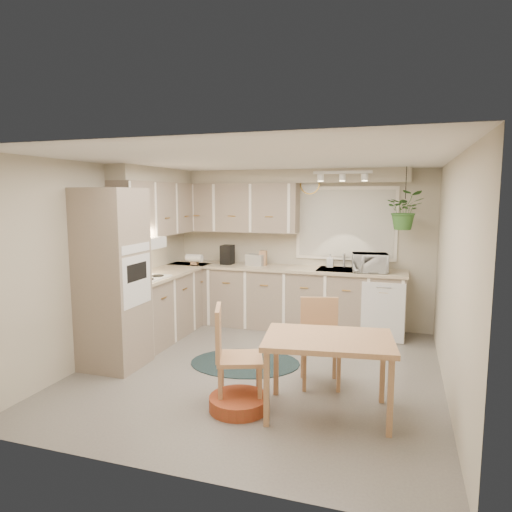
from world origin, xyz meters
name	(u,v)px	position (x,y,z in m)	size (l,w,h in m)	color
floor	(259,371)	(0.00, 0.00, 0.00)	(4.20, 4.20, 0.00)	slate
ceiling	(260,160)	(0.00, 0.00, 2.40)	(4.20, 4.20, 0.00)	silver
wall_back	(300,248)	(0.00, 2.10, 1.20)	(4.00, 0.04, 2.40)	#B6AD96
wall_front	(168,314)	(0.00, -2.10, 1.20)	(4.00, 0.04, 2.40)	#B6AD96
wall_left	(108,261)	(-2.00, 0.00, 1.20)	(0.04, 4.20, 2.40)	#B6AD96
wall_right	(452,278)	(2.00, 0.00, 1.20)	(0.04, 4.20, 2.40)	#B6AD96
base_cab_left	(165,305)	(-1.70, 0.88, 0.45)	(0.60, 1.85, 0.90)	gray
base_cab_back	(282,298)	(-0.20, 1.80, 0.45)	(3.60, 0.60, 0.90)	gray
counter_left	(165,273)	(-1.69, 0.88, 0.92)	(0.64, 1.89, 0.04)	tan
counter_back	(282,268)	(-0.20, 1.79, 0.92)	(3.64, 0.64, 0.04)	tan
oven_stack	(113,279)	(-1.68, -0.38, 1.05)	(0.65, 0.65, 2.10)	gray
wall_oven_face	(137,281)	(-1.35, -0.38, 1.05)	(0.02, 0.56, 0.58)	silver
upper_cab_left	(159,209)	(-1.82, 1.00, 1.83)	(0.35, 2.00, 0.75)	gray
upper_cab_back	(236,208)	(-1.00, 1.93, 1.83)	(2.00, 0.35, 0.75)	gray
soffit_left	(157,175)	(-1.85, 1.00, 2.30)	(0.30, 2.00, 0.20)	#B6AD96
soffit_back	(286,176)	(-0.20, 1.95, 2.30)	(3.60, 0.30, 0.20)	#B6AD96
cooktop	(144,278)	(-1.68, 0.30, 0.94)	(0.52, 0.58, 0.02)	silver
range_hood	(141,243)	(-1.70, 0.30, 1.40)	(0.40, 0.60, 0.14)	silver
window_blinds	(346,223)	(0.70, 2.07, 1.60)	(1.40, 0.02, 1.00)	silver
window_frame	(346,223)	(0.70, 2.08, 1.60)	(1.50, 0.02, 1.10)	white
sink	(342,272)	(0.70, 1.80, 0.90)	(0.70, 0.48, 0.10)	#A5A7AD
dishwasher_front	(383,313)	(1.30, 1.49, 0.42)	(0.58, 0.01, 0.83)	silver
track_light_bar	(342,172)	(0.70, 1.55, 2.33)	(0.80, 0.04, 0.04)	silver
wall_clock	(310,185)	(0.15, 2.07, 2.18)	(0.30, 0.30, 0.03)	gold
dining_table	(328,376)	(0.91, -0.81, 0.37)	(1.16, 0.77, 0.73)	tan
chair_left	(240,355)	(0.07, -0.85, 0.48)	(0.45, 0.45, 0.97)	tan
chair_back	(320,343)	(0.73, -0.18, 0.46)	(0.43, 0.43, 0.92)	tan
braided_rug	(245,363)	(-0.24, 0.17, 0.01)	(1.32, 0.99, 0.01)	black
pet_bed	(239,403)	(0.10, -0.99, 0.07)	(0.56, 0.56, 0.13)	#A13420
microwave	(370,261)	(1.09, 1.70, 1.10)	(0.48, 0.27, 0.33)	silver
soap_bottle	(330,264)	(0.50, 1.95, 0.99)	(0.10, 0.21, 0.10)	silver
hanging_plant	(405,214)	(1.53, 1.70, 1.76)	(0.48, 0.53, 0.42)	#356729
coffee_maker	(227,255)	(-1.10, 1.80, 1.09)	(0.17, 0.21, 0.30)	black
toaster	(255,260)	(-0.64, 1.82, 1.03)	(0.28, 0.16, 0.17)	#A5A7AD
knife_block	(263,258)	(-0.52, 1.85, 1.05)	(0.10, 0.10, 0.23)	tan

